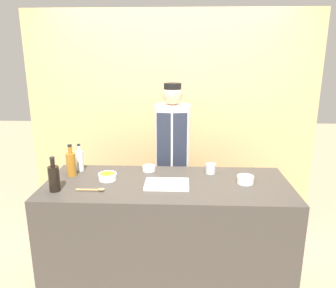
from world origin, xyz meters
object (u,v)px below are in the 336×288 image
at_px(sauce_bowl_white, 149,168).
at_px(bottle_clear, 80,160).
at_px(sauce_bowl_orange, 108,176).
at_px(cutting_board, 166,184).
at_px(bottle_amber, 71,164).
at_px(wooden_spoon, 94,190).
at_px(sauce_bowl_brown, 245,179).
at_px(cup_steel, 210,169).
at_px(bottle_soy, 54,178).
at_px(chef_center, 172,160).

relative_size(sauce_bowl_white, bottle_clear, 0.46).
height_order(sauce_bowl_orange, cutting_board, sauce_bowl_orange).
distance_m(bottle_amber, wooden_spoon, 0.42).
relative_size(sauce_bowl_brown, bottle_clear, 0.54).
distance_m(sauce_bowl_orange, bottle_clear, 0.36).
bearing_deg(sauce_bowl_brown, wooden_spoon, -170.03).
distance_m(sauce_bowl_brown, wooden_spoon, 1.20).
distance_m(sauce_bowl_orange, cup_steel, 0.88).
bearing_deg(wooden_spoon, bottle_soy, -178.14).
distance_m(cutting_board, bottle_clear, 0.84).
relative_size(sauce_bowl_brown, sauce_bowl_orange, 0.90).
distance_m(bottle_amber, bottle_clear, 0.13).
height_order(cutting_board, bottle_clear, bottle_clear).
xyz_separation_m(sauce_bowl_white, bottle_clear, (-0.61, -0.02, 0.07)).
relative_size(sauce_bowl_brown, wooden_spoon, 0.60).
relative_size(sauce_bowl_orange, cutting_board, 0.43).
relative_size(cutting_board, bottle_amber, 1.26).
distance_m(bottle_amber, cup_steel, 1.19).
bearing_deg(chef_center, bottle_soy, -134.15).
bearing_deg(bottle_clear, wooden_spoon, -62.02).
bearing_deg(bottle_soy, wooden_spoon, 1.86).
bearing_deg(bottle_soy, bottle_amber, 85.88).
height_order(sauce_bowl_orange, bottle_clear, bottle_clear).
bearing_deg(bottle_clear, cutting_board, -21.54).
height_order(bottle_amber, wooden_spoon, bottle_amber).
bearing_deg(cutting_board, sauce_bowl_white, 117.45).
distance_m(bottle_amber, chef_center, 1.02).
bearing_deg(wooden_spoon, bottle_amber, 130.67).
xyz_separation_m(cutting_board, chef_center, (0.03, 0.75, -0.05)).
bearing_deg(bottle_amber, sauce_bowl_white, 12.86).
bearing_deg(bottle_clear, bottle_soy, -97.39).
xyz_separation_m(bottle_amber, bottle_clear, (0.03, 0.13, -0.01)).
relative_size(cutting_board, bottle_clear, 1.42).
bearing_deg(chef_center, bottle_clear, -151.33).
xyz_separation_m(cutting_board, bottle_amber, (-0.81, 0.18, 0.10)).
distance_m(sauce_bowl_orange, bottle_amber, 0.34).
xyz_separation_m(sauce_bowl_brown, bottle_amber, (-1.45, 0.11, 0.07)).
xyz_separation_m(sauce_bowl_orange, bottle_amber, (-0.33, 0.08, 0.08)).
xyz_separation_m(bottle_clear, cup_steel, (1.15, -0.02, -0.05)).
relative_size(bottle_clear, chef_center, 0.14).
bearing_deg(wooden_spoon, sauce_bowl_brown, 9.97).
xyz_separation_m(sauce_bowl_brown, wooden_spoon, (-1.18, -0.21, -0.02)).
xyz_separation_m(bottle_amber, chef_center, (0.84, 0.57, -0.15)).
height_order(bottle_clear, chef_center, chef_center).
bearing_deg(cup_steel, sauce_bowl_white, 175.75).
distance_m(cutting_board, cup_steel, 0.47).
bearing_deg(bottle_amber, bottle_soy, -94.12).
relative_size(bottle_soy, wooden_spoon, 1.22).
relative_size(sauce_bowl_white, sauce_bowl_orange, 0.76).
distance_m(sauce_bowl_white, wooden_spoon, 0.59).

